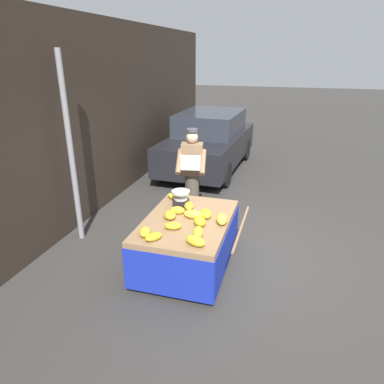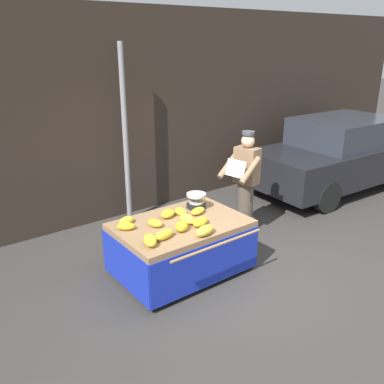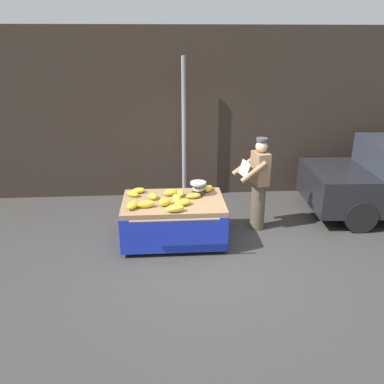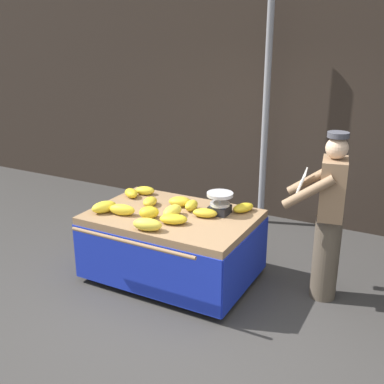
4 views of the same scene
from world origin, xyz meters
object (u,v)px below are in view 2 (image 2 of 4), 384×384
object	(u,v)px
banana_bunch_0	(126,226)
vendor_person	(245,183)
banana_bunch_4	(201,222)
banana_bunch_11	(200,199)
banana_bunch_5	(181,212)
parked_car	(338,154)
weighing_scale	(196,201)
banana_bunch_8	(205,231)
street_pole	(125,137)
banana_cart	(181,236)
banana_bunch_2	(187,219)
banana_bunch_9	(198,211)
banana_bunch_3	(155,223)
banana_bunch_6	(168,214)
banana_bunch_1	(150,240)
banana_bunch_12	(164,235)
banana_bunch_7	(126,221)
banana_bunch_10	(182,226)

from	to	relation	value
banana_bunch_0	vendor_person	xyz separation A→B (m)	(2.24, 0.14, 0.07)
banana_bunch_4	banana_bunch_11	bearing A→B (deg)	52.59
banana_bunch_5	parked_car	size ratio (longest dim) A/B	0.05
weighing_scale	banana_bunch_8	distance (m)	0.85
street_pole	banana_bunch_5	world-z (taller)	street_pole
banana_cart	banana_bunch_0	xyz separation A→B (m)	(-0.69, 0.24, 0.25)
banana_cart	banana_bunch_0	world-z (taller)	banana_bunch_0
banana_cart	parked_car	bearing A→B (deg)	9.91
banana_bunch_11	vendor_person	size ratio (longest dim) A/B	0.15
banana_bunch_2	banana_bunch_9	size ratio (longest dim) A/B	1.08
weighing_scale	banana_bunch_11	distance (m)	0.27
banana_bunch_3	vendor_person	size ratio (longest dim) A/B	0.13
banana_cart	weighing_scale	xyz separation A→B (m)	(0.44, 0.24, 0.32)
banana_bunch_2	banana_bunch_6	xyz separation A→B (m)	(-0.09, 0.32, -0.01)
vendor_person	parked_car	size ratio (longest dim) A/B	0.43
weighing_scale	banana_bunch_6	size ratio (longest dim) A/B	1.16
banana_bunch_1	banana_bunch_11	world-z (taller)	banana_bunch_1
weighing_scale	banana_bunch_0	distance (m)	1.14
banana_bunch_12	street_pole	bearing A→B (deg)	71.91
banana_bunch_6	banana_bunch_9	world-z (taller)	banana_bunch_6
banana_bunch_0	banana_bunch_9	distance (m)	1.05
banana_bunch_6	banana_bunch_11	distance (m)	0.71
street_pole	banana_cart	size ratio (longest dim) A/B	1.73
banana_bunch_4	banana_bunch_3	bearing A→B (deg)	146.44
banana_bunch_0	banana_bunch_4	xyz separation A→B (m)	(0.85, -0.46, 0.00)
banana_bunch_0	banana_bunch_1	bearing A→B (deg)	-86.94
banana_bunch_9	vendor_person	bearing A→B (deg)	13.96
banana_bunch_5	banana_bunch_7	bearing A→B (deg)	164.77
banana_bunch_1	vendor_person	bearing A→B (deg)	17.20
banana_bunch_12	banana_bunch_11	bearing A→B (deg)	32.31
banana_bunch_1	banana_bunch_12	xyz separation A→B (m)	(0.22, 0.03, -0.00)
weighing_scale	banana_bunch_8	xyz separation A→B (m)	(-0.43, -0.73, -0.06)
banana_bunch_4	banana_bunch_0	bearing A→B (deg)	151.22
parked_car	banana_bunch_9	bearing A→B (deg)	-170.37
banana_bunch_1	vendor_person	world-z (taller)	vendor_person
banana_bunch_11	street_pole	bearing A→B (deg)	102.59
banana_bunch_4	banana_bunch_12	size ratio (longest dim) A/B	1.00
banana_bunch_1	parked_car	distance (m)	5.46
banana_bunch_11	banana_bunch_2	bearing A→B (deg)	-140.78
parked_car	vendor_person	bearing A→B (deg)	-172.05
banana_bunch_10	vendor_person	size ratio (longest dim) A/B	0.12
banana_cart	banana_bunch_1	size ratio (longest dim) A/B	6.26
banana_bunch_9	banana_bunch_12	distance (m)	0.87
banana_bunch_10	banana_bunch_3	bearing A→B (deg)	121.47
banana_bunch_4	banana_bunch_6	distance (m)	0.51
banana_bunch_0	banana_bunch_2	world-z (taller)	banana_bunch_2
banana_bunch_2	parked_car	bearing A→B (deg)	10.88
banana_bunch_3	banana_bunch_6	bearing A→B (deg)	26.35
banana_bunch_7	banana_bunch_5	bearing A→B (deg)	-15.23
weighing_scale	banana_bunch_1	size ratio (longest dim) A/B	1.00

